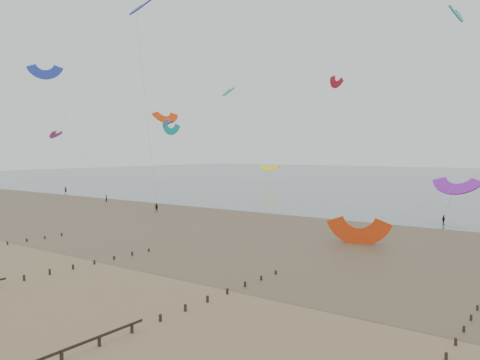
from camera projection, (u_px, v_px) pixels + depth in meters
ground at (38, 267)px, 49.29m from camera, size 500.00×500.00×0.00m
sea_and_shore at (213, 223)px, 79.53m from camera, size 500.00×665.00×0.03m
kitesurfer_lead at (106, 199)px, 111.22m from camera, size 0.77×0.75×1.79m
kitesurfers at (370, 219)px, 78.23m from camera, size 157.30×21.88×1.89m
grounded_kite at (358, 244)px, 61.44m from camera, size 7.84×6.57×3.87m
kites_airborne at (318, 115)px, 129.48m from camera, size 234.82×108.86×38.52m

